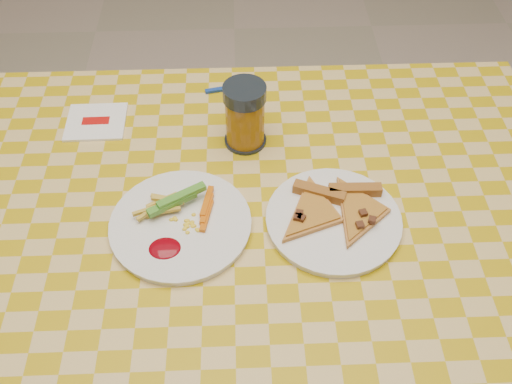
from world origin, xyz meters
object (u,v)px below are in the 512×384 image
Objects in this scene: plate_left at (181,225)px; drink_glass at (245,116)px; table at (235,242)px; plate_right at (333,221)px.

plate_left is 1.79× the size of drink_glass.
table is at bearing 11.43° from plate_left.
plate_right reaches higher than table.
table is 9.44× the size of drink_glass.
drink_glass is (0.03, 0.20, 0.14)m from table.
drink_glass is at bearing 61.17° from plate_left.
plate_left is at bearing -168.57° from table.
drink_glass reaches higher than table.
plate_left is at bearing -179.95° from plate_right.
drink_glass reaches higher than plate_left.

